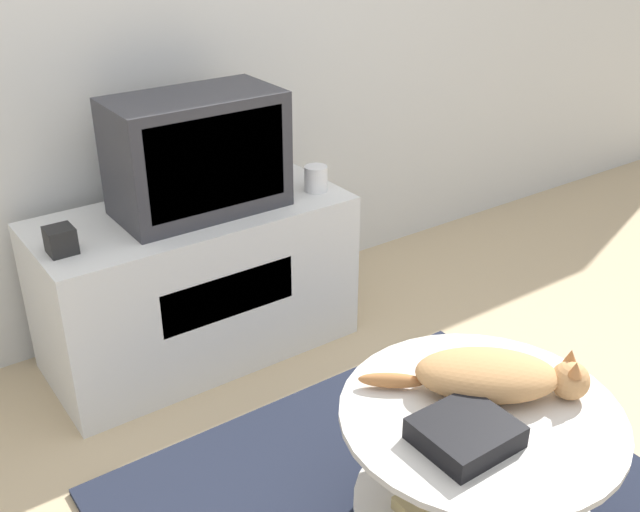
{
  "coord_description": "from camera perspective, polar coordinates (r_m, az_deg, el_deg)",
  "views": [
    {
      "loc": [
        -1.11,
        -1.04,
        1.64
      ],
      "look_at": [
        0.05,
        0.6,
        0.62
      ],
      "focal_mm": 42.0,
      "sensor_mm": 36.0,
      "label": 1
    }
  ],
  "objects": [
    {
      "name": "cat",
      "position": [
        1.98,
        13.08,
        -8.85
      ],
      "size": [
        0.48,
        0.41,
        0.12
      ],
      "rotation": [
        0.0,
        0.0,
        -0.69
      ],
      "color": "tan",
      "rests_on": "coffee_table"
    },
    {
      "name": "dvd_box",
      "position": [
        1.83,
        11.0,
        -13.07
      ],
      "size": [
        0.22,
        0.2,
        0.06
      ],
      "color": "black",
      "rests_on": "coffee_table"
    },
    {
      "name": "tv",
      "position": [
        2.63,
        -9.35,
        7.69
      ],
      "size": [
        0.58,
        0.32,
        0.41
      ],
      "color": "#333338",
      "rests_on": "tv_stand"
    },
    {
      "name": "coffee_table",
      "position": [
        2.04,
        11.65,
        -15.07
      ],
      "size": [
        0.71,
        0.71,
        0.43
      ],
      "color": "#B2B2B7",
      "rests_on": "rug"
    },
    {
      "name": "mug",
      "position": [
        2.82,
        -0.32,
        5.93
      ],
      "size": [
        0.09,
        0.09,
        0.1
      ],
      "color": "white",
      "rests_on": "tv_stand"
    },
    {
      "name": "speaker",
      "position": [
        2.47,
        -19.16,
        1.13
      ],
      "size": [
        0.09,
        0.09,
        0.09
      ],
      "color": "black",
      "rests_on": "tv_stand"
    },
    {
      "name": "tv_stand",
      "position": [
        2.83,
        -9.33,
        -1.98
      ],
      "size": [
        1.13,
        0.51,
        0.59
      ],
      "color": "silver",
      "rests_on": "ground_plane"
    }
  ]
}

